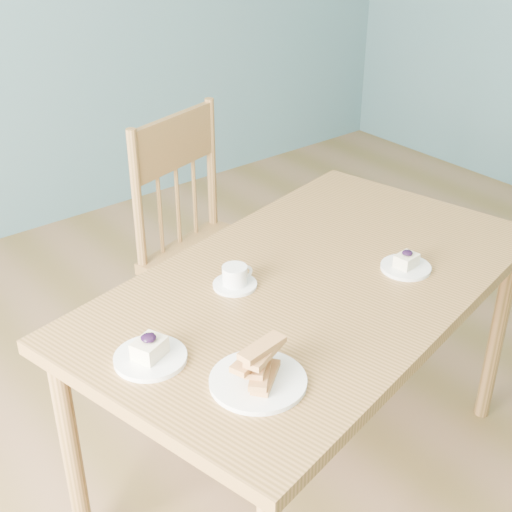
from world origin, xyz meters
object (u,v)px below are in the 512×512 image
at_px(cheesecake_plate_near, 406,264).
at_px(cheesecake_plate_far, 150,354).
at_px(dining_chair, 210,247).
at_px(biscotti_plate, 258,371).
at_px(dining_table, 313,301).
at_px(coffee_cup, 235,278).

xyz_separation_m(cheesecake_plate_near, cheesecake_plate_far, (-0.80, 0.10, 0.00)).
height_order(dining_chair, biscotti_plate, dining_chair).
bearing_deg(cheesecake_plate_near, dining_table, 152.44).
xyz_separation_m(dining_table, dining_chair, (0.13, 0.69, -0.16)).
bearing_deg(biscotti_plate, dining_chair, 60.50).
distance_m(cheesecake_plate_near, biscotti_plate, 0.67).
distance_m(cheesecake_plate_far, coffee_cup, 0.39).
bearing_deg(cheesecake_plate_far, coffee_cup, 21.23).
height_order(cheesecake_plate_near, coffee_cup, same).
relative_size(cheesecake_plate_near, cheesecake_plate_far, 0.83).
distance_m(dining_table, dining_chair, 0.73).
distance_m(cheesecake_plate_far, biscotti_plate, 0.27).
bearing_deg(dining_table, biscotti_plate, -160.37).
distance_m(dining_chair, biscotti_plate, 1.13).
distance_m(dining_table, cheesecake_plate_far, 0.56).
height_order(cheesecake_plate_near, biscotti_plate, biscotti_plate).
xyz_separation_m(cheesecake_plate_near, coffee_cup, (-0.44, 0.24, 0.01)).
relative_size(dining_chair, coffee_cup, 8.20).
height_order(dining_table, coffee_cup, coffee_cup).
bearing_deg(biscotti_plate, cheesecake_plate_far, 122.83).
relative_size(cheesecake_plate_far, biscotti_plate, 0.78).
relative_size(dining_table, biscotti_plate, 6.94).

